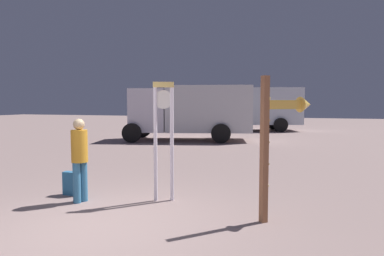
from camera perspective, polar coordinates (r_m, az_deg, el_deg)
The scene contains 7 objects.
ground_plane at distance 5.41m, azimuth -16.39°, elevation -15.96°, with size 80.00×80.00×0.00m, color gray.
standing_clock at distance 6.44m, azimuth -4.74°, elevation -0.42°, with size 0.39×0.24×2.24m.
arrow_sign at distance 5.54m, azimuth 14.55°, elevation -0.09°, with size 0.82×0.77×2.26m.
person_near_clock at distance 6.70m, azimuth -18.17°, elevation -4.40°, with size 0.30×0.30×1.56m.
backpack at distance 7.38m, azimuth -19.32°, elevation -8.71°, with size 0.34×0.19×0.47m.
box_truck_near at distance 16.94m, azimuth 0.01°, elevation 3.06°, with size 6.48×3.91×2.67m.
box_truck_far at distance 23.19m, azimuth 9.94°, elevation 3.43°, with size 7.18×4.38×2.84m.
Camera 1 is at (2.90, -4.18, 1.85)m, focal length 32.10 mm.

